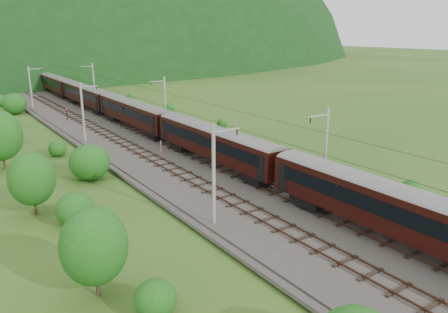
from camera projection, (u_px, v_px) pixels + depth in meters
ground at (273, 209)px, 38.15m from camera, size 600.00×600.00×0.00m
railbed at (211, 176)px, 45.98m from camera, size 14.00×220.00×0.30m
track_left at (191, 179)px, 44.61m from camera, size 2.40×220.00×0.27m
track_right at (229, 170)px, 47.24m from camera, size 2.40×220.00×0.27m
catenary_left at (83, 111)px, 58.74m from camera, size 2.54×192.28×8.00m
catenary_right at (165, 102)px, 65.45m from camera, size 2.54×192.28×8.00m
overhead_wires at (210, 111)px, 44.03m from camera, size 4.83×198.00×0.03m
train at (135, 109)px, 65.75m from camera, size 2.91×162.28×5.06m
hazard_post_near at (161, 147)px, 54.01m from camera, size 0.16×0.16×1.53m
hazard_post_far at (81, 106)px, 81.67m from camera, size 0.18×0.18×1.65m
signal at (67, 113)px, 73.39m from camera, size 0.21×0.21×1.90m
vegetation_left at (33, 153)px, 45.77m from camera, size 13.80×144.73×6.69m
vegetation_right at (323, 163)px, 48.01m from camera, size 6.81×101.16×2.16m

